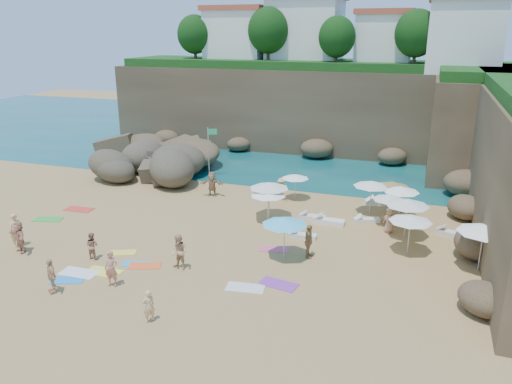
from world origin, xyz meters
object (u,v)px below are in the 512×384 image
(person_stand_2, at_px, (281,189))
(person_stand_4, at_px, (389,220))
(rock_outcrop, at_px, (144,179))
(person_stand_5, at_px, (212,184))
(parasol_2, at_px, (295,176))
(person_stand_0, at_px, (16,230))
(person_stand_3, at_px, (309,241))
(parasol_0, at_px, (269,185))
(person_stand_1, at_px, (92,246))
(flag_pole, at_px, (210,146))
(parasol_1, at_px, (390,197))
(person_stand_6, at_px, (149,306))
(lounger_0, at_px, (329,222))

(person_stand_2, relative_size, person_stand_4, 1.07)
(rock_outcrop, height_order, person_stand_5, person_stand_5)
(parasol_2, bearing_deg, person_stand_2, -150.71)
(person_stand_0, distance_m, person_stand_3, 16.32)
(parasol_0, height_order, person_stand_4, parasol_0)
(rock_outcrop, distance_m, person_stand_2, 12.15)
(person_stand_1, bearing_deg, rock_outcrop, -67.34)
(person_stand_3, xyz_separation_m, person_stand_5, (-9.13, 7.89, -0.02))
(person_stand_1, distance_m, person_stand_3, 11.55)
(person_stand_3, bearing_deg, parasol_2, 21.63)
(parasol_2, relative_size, person_stand_0, 1.01)
(person_stand_5, bearing_deg, person_stand_0, -132.01)
(flag_pole, bearing_deg, parasol_1, -22.85)
(person_stand_2, height_order, person_stand_6, person_stand_2)
(person_stand_2, relative_size, person_stand_6, 1.11)
(person_stand_6, bearing_deg, person_stand_1, -91.60)
(flag_pole, relative_size, person_stand_5, 2.25)
(parasol_0, xyz_separation_m, lounger_0, (3.91, 0.19, -2.05))
(parasol_1, relative_size, person_stand_6, 1.45)
(flag_pole, relative_size, person_stand_2, 2.54)
(parasol_0, bearing_deg, rock_outcrop, 157.99)
(parasol_1, bearing_deg, person_stand_0, -152.40)
(parasol_0, height_order, person_stand_6, parasol_0)
(person_stand_4, bearing_deg, person_stand_3, -88.74)
(lounger_0, distance_m, person_stand_2, 5.50)
(lounger_0, height_order, person_stand_1, person_stand_1)
(rock_outcrop, bearing_deg, person_stand_0, -88.79)
(person_stand_1, relative_size, person_stand_4, 0.97)
(parasol_0, bearing_deg, person_stand_2, 94.02)
(parasol_2, xyz_separation_m, person_stand_1, (-7.67, -13.10, -0.96))
(person_stand_2, bearing_deg, rock_outcrop, 25.58)
(person_stand_3, distance_m, person_stand_4, 6.27)
(lounger_0, bearing_deg, parasol_1, 18.06)
(parasol_2, height_order, person_stand_3, person_stand_3)
(person_stand_2, bearing_deg, person_stand_5, 40.85)
(lounger_0, height_order, person_stand_3, person_stand_3)
(person_stand_6, bearing_deg, lounger_0, -166.04)
(person_stand_0, relative_size, person_stand_1, 1.32)
(lounger_0, distance_m, person_stand_5, 9.64)
(parasol_2, xyz_separation_m, person_stand_3, (3.19, -9.20, -0.77))
(parasol_1, distance_m, person_stand_6, 16.80)
(person_stand_1, distance_m, person_stand_5, 11.91)
(parasol_1, xyz_separation_m, person_stand_1, (-14.49, -10.12, -1.11))
(parasol_0, bearing_deg, parasol_1, 9.32)
(person_stand_4, bearing_deg, lounger_0, -144.62)
(parasol_1, height_order, person_stand_0, parasol_1)
(parasol_0, distance_m, person_stand_4, 7.70)
(flag_pole, xyz_separation_m, person_stand_2, (7.24, -3.81, -1.82))
(person_stand_3, bearing_deg, person_stand_2, 27.56)
(parasol_1, height_order, person_stand_1, parasol_1)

